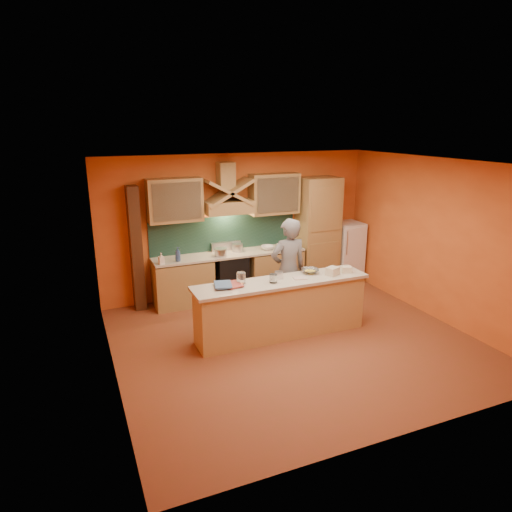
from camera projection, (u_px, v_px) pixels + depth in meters
name	position (u px, v px, depth m)	size (l,w,h in m)	color
floor	(294.00, 341.00, 7.29)	(5.50, 5.00, 0.01)	brown
ceiling	(299.00, 163.00, 6.50)	(5.50, 5.00, 0.01)	white
wall_back	(238.00, 225.00, 9.11)	(5.50, 0.02, 2.80)	orange
wall_front	(410.00, 321.00, 4.68)	(5.50, 0.02, 2.80)	orange
wall_left	(107.00, 281.00, 5.87)	(0.02, 5.00, 2.80)	orange
wall_right	(437.00, 240.00, 7.92)	(0.02, 5.00, 2.80)	orange
base_cabinet_left	(183.00, 283.00, 8.65)	(1.10, 0.60, 0.86)	#AA844D
base_cabinet_right	(274.00, 271.00, 9.36)	(1.10, 0.60, 0.86)	#AA844D
counter_top	(230.00, 254.00, 8.87)	(3.00, 0.62, 0.04)	beige
stove	(230.00, 276.00, 9.00)	(0.60, 0.58, 0.90)	black
backsplash	(225.00, 233.00, 9.03)	(3.00, 0.03, 0.70)	#17332C
range_hood	(228.00, 207.00, 8.66)	(0.92, 0.50, 0.24)	#AA844D
hood_chimney	(226.00, 176.00, 8.58)	(0.30, 0.30, 0.50)	#AA844D
upper_cabinet_left	(175.00, 200.00, 8.30)	(1.00, 0.35, 0.80)	#AA844D
upper_cabinet_right	(274.00, 194.00, 9.04)	(1.00, 0.35, 0.80)	#AA844D
pantry_column	(317.00, 233.00, 9.52)	(0.80, 0.60, 2.30)	#AA844D
fridge	(347.00, 252.00, 9.94)	(0.58, 0.60, 1.30)	white
trim_column_left	(136.00, 249.00, 8.28)	(0.20, 0.30, 2.30)	#472816
island_body	(281.00, 310.00, 7.39)	(2.80, 0.55, 0.88)	tan
island_top	(282.00, 282.00, 7.26)	(2.90, 0.62, 0.05)	beige
person	(288.00, 270.00, 7.87)	(0.66, 0.44, 1.82)	slate
pot_large	(221.00, 253.00, 8.65)	(0.23, 0.23, 0.15)	#AEADB4
pot_small	(237.00, 249.00, 8.97)	(0.22, 0.22, 0.15)	#BAB9C1
soap_bottle_a	(161.00, 259.00, 8.15)	(0.09, 0.10, 0.21)	white
soap_bottle_b	(178.00, 254.00, 8.30)	(0.10, 0.10, 0.27)	#2E4880
bowl_back	(267.00, 248.00, 9.09)	(0.26, 0.26, 0.08)	silver
dish_rack	(286.00, 246.00, 9.18)	(0.28, 0.22, 0.10)	white
book_lower	(226.00, 286.00, 6.96)	(0.24, 0.33, 0.03)	#AD453D
book_upper	(215.00, 285.00, 6.93)	(0.26, 0.35, 0.03)	#405F8E
jar_large	(241.00, 278.00, 7.10)	(0.14, 0.14, 0.18)	silver
jar_small	(273.00, 278.00, 7.13)	(0.12, 0.12, 0.14)	silver
kitchen_scale	(279.00, 275.00, 7.34)	(0.11, 0.11, 0.09)	white
mixing_bowl	(310.00, 271.00, 7.60)	(0.29, 0.29, 0.07)	silver
cloth	(300.00, 278.00, 7.34)	(0.21, 0.16, 0.01)	#C4A9A1
grocery_bag_a	(332.00, 271.00, 7.50)	(0.20, 0.16, 0.13)	beige
grocery_bag_b	(346.00, 269.00, 7.63)	(0.17, 0.13, 0.10)	beige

